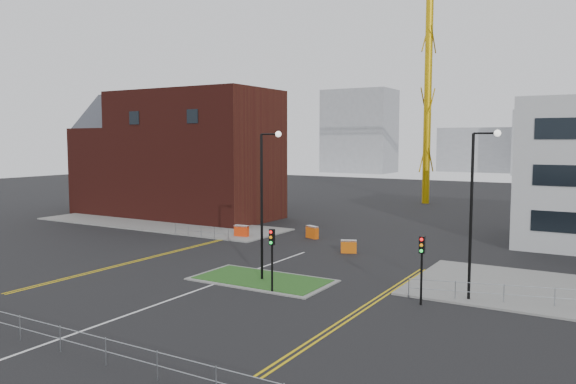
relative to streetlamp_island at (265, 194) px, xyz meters
The scene contains 22 objects.
ground 9.91m from the streetlamp_island, 105.50° to the right, with size 200.00×200.00×0.00m, color black.
pavement_left 26.80m from the streetlamp_island, 147.78° to the left, with size 28.00×8.00×0.12m, color slate.
island_kerb 5.38m from the streetlamp_island, behind, with size 8.60×4.60×0.08m, color slate.
grass_island 5.36m from the streetlamp_island, behind, with size 8.00×4.00×0.12m, color #20501A.
brick_building 32.20m from the streetlamp_island, 141.56° to the left, with size 24.20×10.07×14.24m.
streetlamp_island is the anchor object (origin of this frame).
streetlamp_right_near 12.17m from the streetlamp_island, ahead, with size 1.46×0.36×9.18m.
traffic_light_island 3.92m from the streetlamp_island, 48.59° to the right, with size 0.28×0.33×3.65m.
traffic_light_right 10.19m from the streetlamp_island, ahead, with size 0.28×0.33×3.65m.
railing_front 14.91m from the streetlamp_island, 99.00° to the right, with size 24.05×0.05×1.10m.
railing_left 17.22m from the streetlamp_island, 142.89° to the left, with size 6.05×0.05×1.10m.
centre_line 8.38m from the streetlamp_island, 110.29° to the right, with size 0.15×30.00×0.01m, color silver.
yellow_left_a 12.61m from the streetlamp_island, 169.89° to the left, with size 0.12×24.00×0.01m, color gold.
yellow_left_b 12.35m from the streetlamp_island, 169.62° to the left, with size 0.12×24.00×0.01m, color gold.
yellow_right_a 9.29m from the streetlamp_island, 15.36° to the right, with size 0.12×20.00×0.01m, color gold.
yellow_right_b 9.53m from the streetlamp_island, 14.78° to the right, with size 0.12×20.00×0.01m, color gold.
skyline_a 119.82m from the streetlamp_island, 110.65° to the left, with size 18.00×12.00×22.00m, color gray.
skyline_b 122.28m from the streetlamp_island, 86.35° to the left, with size 24.00×12.00×16.00m, color gray.
skyline_d 132.40m from the streetlamp_island, 94.43° to the left, with size 30.00×12.00×12.00m, color gray.
barrier_left 16.43m from the streetlamp_island, 130.56° to the left, with size 1.35×0.56×1.10m.
barrier_mid 16.26m from the streetlamp_island, 107.37° to the left, with size 1.37×0.91×1.10m.
barrier_right 11.61m from the streetlamp_island, 85.38° to the left, with size 1.25×0.86×1.01m.
Camera 1 is at (20.66, -20.41, 8.64)m, focal length 35.00 mm.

